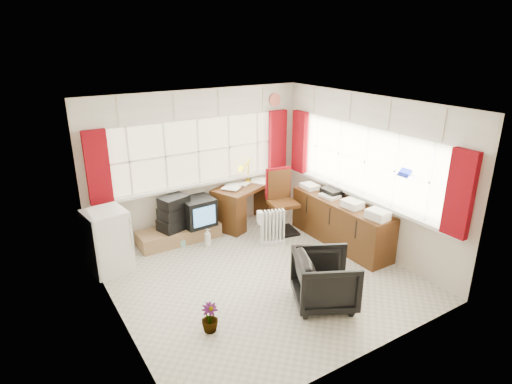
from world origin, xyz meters
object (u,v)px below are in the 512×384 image
at_px(credenza, 340,222).
at_px(crt_tv, 198,212).
at_px(office_chair, 325,280).
at_px(mini_fridge, 108,241).
at_px(desk, 246,201).
at_px(radiator, 272,231).
at_px(desk_lamp, 248,166).
at_px(task_chair, 280,198).
at_px(tv_bench, 179,234).

xyz_separation_m(credenza, crt_tv, (-1.94, 1.45, 0.10)).
height_order(office_chair, mini_fridge, mini_fridge).
distance_m(office_chair, mini_fridge, 3.22).
bearing_deg(mini_fridge, desk, 9.24).
bearing_deg(mini_fridge, office_chair, -47.90).
xyz_separation_m(desk, radiator, (-0.09, -1.04, -0.17)).
height_order(office_chair, crt_tv, crt_tv).
bearing_deg(desk_lamp, mini_fridge, -168.90).
relative_size(desk, radiator, 2.34).
bearing_deg(desk, desk_lamp, 42.53).
distance_m(desk, mini_fridge, 2.67).
xyz_separation_m(office_chair, mini_fridge, (-2.16, 2.39, 0.12)).
relative_size(credenza, mini_fridge, 2.10).
bearing_deg(desk_lamp, task_chair, -73.41).
xyz_separation_m(tv_bench, crt_tv, (0.34, -0.07, 0.36)).
relative_size(task_chair, crt_tv, 2.08).
relative_size(office_chair, crt_tv, 1.42).
relative_size(office_chair, tv_bench, 0.56).
bearing_deg(tv_bench, mini_fridge, -164.44).
xyz_separation_m(radiator, mini_fridge, (-2.54, 0.61, 0.22)).
height_order(desk_lamp, tv_bench, desk_lamp).
height_order(task_chair, office_chair, task_chair).
xyz_separation_m(task_chair, credenza, (0.55, -0.97, -0.22)).
distance_m(desk, office_chair, 2.85).
height_order(task_chair, mini_fridge, task_chair).
bearing_deg(credenza, office_chair, -138.49).
bearing_deg(crt_tv, radiator, -43.02).
bearing_deg(desk_lamp, crt_tv, -167.48).
bearing_deg(crt_tv, tv_bench, 168.70).
distance_m(radiator, crt_tv, 1.32).
bearing_deg(desk_lamp, office_chair, -101.52).
bearing_deg(tv_bench, task_chair, -17.78).
relative_size(task_chair, office_chair, 1.47).
relative_size(radiator, credenza, 0.31).
height_order(office_chair, credenza, credenza).
relative_size(desk_lamp, mini_fridge, 0.47).
height_order(desk_lamp, credenza, desk_lamp).
bearing_deg(desk, mini_fridge, -170.76).
distance_m(radiator, mini_fridge, 2.62).
xyz_separation_m(radiator, crt_tv, (-0.95, 0.89, 0.24)).
relative_size(credenza, crt_tv, 3.63).
bearing_deg(task_chair, credenza, -60.19).
relative_size(task_chair, tv_bench, 0.82).
bearing_deg(office_chair, credenza, -21.66).
bearing_deg(desk_lamp, tv_bench, -172.72).
relative_size(tv_bench, mini_fridge, 1.47).
bearing_deg(desk, tv_bench, -176.68).
xyz_separation_m(crt_tv, mini_fridge, (-1.59, -0.28, -0.01)).
relative_size(desk_lamp, tv_bench, 0.32).
distance_m(radiator, tv_bench, 1.61).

